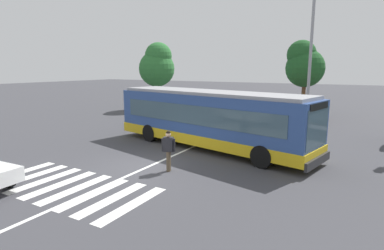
{
  "coord_description": "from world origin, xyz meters",
  "views": [
    {
      "loc": [
        8.31,
        -10.23,
        4.23
      ],
      "look_at": [
        0.4,
        3.59,
        1.3
      ],
      "focal_mm": 28.87,
      "sensor_mm": 36.0,
      "label": 1
    }
  ],
  "objects_px": {
    "city_transit_bus": "(209,119)",
    "parked_car_white": "(266,109)",
    "parked_car_charcoal": "(236,108)",
    "twin_arm_street_lamp": "(311,45)",
    "parked_car_red": "(300,111)",
    "background_tree_left": "(157,65)",
    "background_tree_right": "(304,64)",
    "pedestrian_crossing_street": "(168,149)"
  },
  "relations": [
    {
      "from": "pedestrian_crossing_street",
      "to": "twin_arm_street_lamp",
      "type": "distance_m",
      "value": 13.49
    },
    {
      "from": "city_transit_bus",
      "to": "parked_car_charcoal",
      "type": "xyz_separation_m",
      "value": [
        -2.86,
        11.16,
        -0.82
      ]
    },
    {
      "from": "city_transit_bus",
      "to": "parked_car_white",
      "type": "relative_size",
      "value": 2.6
    },
    {
      "from": "parked_car_white",
      "to": "twin_arm_street_lamp",
      "type": "xyz_separation_m",
      "value": [
        3.94,
        -3.65,
        4.98
      ]
    },
    {
      "from": "twin_arm_street_lamp",
      "to": "background_tree_left",
      "type": "height_order",
      "value": "twin_arm_street_lamp"
    },
    {
      "from": "background_tree_left",
      "to": "parked_car_white",
      "type": "bearing_deg",
      "value": -0.66
    },
    {
      "from": "city_transit_bus",
      "to": "parked_car_red",
      "type": "bearing_deg",
      "value": 78.01
    },
    {
      "from": "parked_car_charcoal",
      "to": "background_tree_right",
      "type": "xyz_separation_m",
      "value": [
        4.81,
        4.24,
        3.82
      ]
    },
    {
      "from": "pedestrian_crossing_street",
      "to": "parked_car_white",
      "type": "height_order",
      "value": "pedestrian_crossing_street"
    },
    {
      "from": "parked_car_red",
      "to": "background_tree_right",
      "type": "relative_size",
      "value": 0.67
    },
    {
      "from": "city_transit_bus",
      "to": "background_tree_left",
      "type": "distance_m",
      "value": 16.83
    },
    {
      "from": "twin_arm_street_lamp",
      "to": "background_tree_left",
      "type": "bearing_deg",
      "value": 166.27
    },
    {
      "from": "parked_car_red",
      "to": "twin_arm_street_lamp",
      "type": "relative_size",
      "value": 0.48
    },
    {
      "from": "parked_car_white",
      "to": "parked_car_red",
      "type": "bearing_deg",
      "value": 6.91
    },
    {
      "from": "parked_car_charcoal",
      "to": "pedestrian_crossing_street",
      "type": "bearing_deg",
      "value": -78.37
    },
    {
      "from": "parked_car_white",
      "to": "parked_car_red",
      "type": "relative_size",
      "value": 1.03
    },
    {
      "from": "parked_car_white",
      "to": "background_tree_left",
      "type": "xyz_separation_m",
      "value": [
        -11.52,
        0.13,
        3.78
      ]
    },
    {
      "from": "parked_car_red",
      "to": "parked_car_white",
      "type": "bearing_deg",
      "value": -173.09
    },
    {
      "from": "parked_car_charcoal",
      "to": "background_tree_left",
      "type": "height_order",
      "value": "background_tree_left"
    },
    {
      "from": "pedestrian_crossing_street",
      "to": "background_tree_left",
      "type": "height_order",
      "value": "background_tree_left"
    },
    {
      "from": "parked_car_white",
      "to": "background_tree_left",
      "type": "bearing_deg",
      "value": 179.34
    },
    {
      "from": "parked_car_white",
      "to": "city_transit_bus",
      "type": "bearing_deg",
      "value": -88.64
    },
    {
      "from": "pedestrian_crossing_street",
      "to": "parked_car_charcoal",
      "type": "relative_size",
      "value": 0.38
    },
    {
      "from": "parked_car_red",
      "to": "twin_arm_street_lamp",
      "type": "xyz_separation_m",
      "value": [
        1.16,
        -3.99,
        4.98
      ]
    },
    {
      "from": "background_tree_right",
      "to": "city_transit_bus",
      "type": "bearing_deg",
      "value": -97.19
    },
    {
      "from": "twin_arm_street_lamp",
      "to": "background_tree_left",
      "type": "xyz_separation_m",
      "value": [
        -15.47,
        3.78,
        -1.2
      ]
    },
    {
      "from": "pedestrian_crossing_street",
      "to": "city_transit_bus",
      "type": "bearing_deg",
      "value": 94.28
    },
    {
      "from": "parked_car_charcoal",
      "to": "twin_arm_street_lamp",
      "type": "relative_size",
      "value": 0.48
    },
    {
      "from": "pedestrian_crossing_street",
      "to": "background_tree_right",
      "type": "distance_m",
      "value": 20.11
    },
    {
      "from": "pedestrian_crossing_street",
      "to": "background_tree_left",
      "type": "relative_size",
      "value": 0.25
    },
    {
      "from": "background_tree_left",
      "to": "background_tree_right",
      "type": "bearing_deg",
      "value": 15.33
    },
    {
      "from": "city_transit_bus",
      "to": "parked_car_white",
      "type": "xyz_separation_m",
      "value": [
        -0.27,
        11.5,
        -0.82
      ]
    },
    {
      "from": "parked_car_charcoal",
      "to": "parked_car_white",
      "type": "distance_m",
      "value": 2.61
    },
    {
      "from": "twin_arm_street_lamp",
      "to": "background_tree_right",
      "type": "height_order",
      "value": "twin_arm_street_lamp"
    },
    {
      "from": "parked_car_red",
      "to": "background_tree_right",
      "type": "bearing_deg",
      "value": 99.09
    },
    {
      "from": "parked_car_white",
      "to": "background_tree_right",
      "type": "relative_size",
      "value": 0.68
    },
    {
      "from": "background_tree_left",
      "to": "background_tree_right",
      "type": "xyz_separation_m",
      "value": [
        13.74,
        3.77,
        0.04
      ]
    },
    {
      "from": "pedestrian_crossing_street",
      "to": "parked_car_red",
      "type": "distance_m",
      "value": 16.3
    },
    {
      "from": "city_transit_bus",
      "to": "twin_arm_street_lamp",
      "type": "distance_m",
      "value": 9.62
    },
    {
      "from": "city_transit_bus",
      "to": "pedestrian_crossing_street",
      "type": "height_order",
      "value": "city_transit_bus"
    },
    {
      "from": "pedestrian_crossing_street",
      "to": "background_tree_right",
      "type": "bearing_deg",
      "value": 85.3
    },
    {
      "from": "parked_car_white",
      "to": "parked_car_red",
      "type": "height_order",
      "value": "same"
    }
  ]
}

